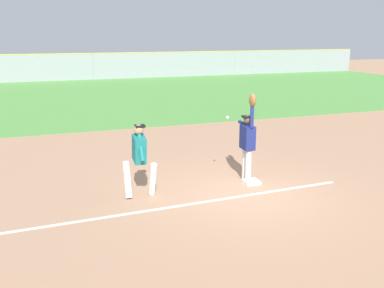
{
  "coord_description": "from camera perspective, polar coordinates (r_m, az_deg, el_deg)",
  "views": [
    {
      "loc": [
        -4.46,
        -8.85,
        3.72
      ],
      "look_at": [
        -0.96,
        0.99,
        1.05
      ],
      "focal_mm": 41.09,
      "sensor_mm": 36.0,
      "label": 1
    }
  ],
  "objects": [
    {
      "name": "ground_plane",
      "position": [
        10.58,
        6.76,
        -6.35
      ],
      "size": [
        83.37,
        83.37,
        0.0
      ],
      "primitive_type": "plane",
      "color": "tan"
    },
    {
      "name": "baseball",
      "position": [
        10.9,
        4.64,
        3.46
      ],
      "size": [
        0.07,
        0.07,
        0.07
      ],
      "primitive_type": "sphere",
      "color": "white"
    },
    {
      "name": "parked_car_green",
      "position": [
        42.0,
        -6.72,
        10.08
      ],
      "size": [
        4.48,
        2.27,
        1.25
      ],
      "rotation": [
        0.0,
        0.0,
        0.04
      ],
      "color": "#1E6B33",
      "rests_on": "ground_plane"
    },
    {
      "name": "parked_car_tan",
      "position": [
        43.57,
        -0.24,
        10.33
      ],
      "size": [
        4.49,
        2.29,
        1.25
      ],
      "rotation": [
        0.0,
        0.0,
        -0.05
      ],
      "color": "tan",
      "rests_on": "ground_plane"
    },
    {
      "name": "parked_car_black",
      "position": [
        40.95,
        -22.33,
        9.02
      ],
      "size": [
        4.44,
        2.19,
        1.25
      ],
      "rotation": [
        0.0,
        0.0,
        -0.02
      ],
      "color": "black",
      "rests_on": "ground_plane"
    },
    {
      "name": "fielder",
      "position": [
        11.11,
        7.25,
        0.69
      ],
      "size": [
        0.28,
        0.89,
        2.28
      ],
      "rotation": [
        0.0,
        0.0,
        3.1
      ],
      "color": "silver",
      "rests_on": "ground_plane"
    },
    {
      "name": "outfield_fence",
      "position": [
        36.44,
        -12.69,
        9.8
      ],
      "size": [
        49.61,
        0.08,
        2.11
      ],
      "color": "#93999E",
      "rests_on": "ground_plane"
    },
    {
      "name": "runner",
      "position": [
        10.04,
        -6.84,
        -1.5
      ],
      "size": [
        0.72,
        0.84,
        1.72
      ],
      "rotation": [
        0.0,
        0.0,
        -0.03
      ],
      "color": "white",
      "rests_on": "ground_plane"
    },
    {
      "name": "chalk_foul_line",
      "position": [
        9.35,
        -12.31,
        -9.44
      ],
      "size": [
        11.99,
        0.65,
        0.01
      ],
      "primitive_type": "cube",
      "rotation": [
        0.0,
        0.0,
        0.05
      ],
      "color": "white",
      "rests_on": "ground_plane"
    },
    {
      "name": "outfield_grass",
      "position": [
        27.07,
        -9.97,
        6.24
      ],
      "size": [
        49.53,
        19.25,
        0.01
      ],
      "primitive_type": "cube",
      "color": "#549342",
      "rests_on": "ground_plane"
    },
    {
      "name": "parked_car_blue",
      "position": [
        40.69,
        -14.94,
        9.57
      ],
      "size": [
        4.46,
        2.23,
        1.25
      ],
      "rotation": [
        0.0,
        0.0,
        -0.03
      ],
      "color": "#23389E",
      "rests_on": "ground_plane"
    },
    {
      "name": "first_base",
      "position": [
        11.26,
        7.69,
        -4.87
      ],
      "size": [
        0.39,
        0.39,
        0.08
      ],
      "primitive_type": "cube",
      "rotation": [
        0.0,
        0.0,
        -0.02
      ],
      "color": "white",
      "rests_on": "ground_plane"
    }
  ]
}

